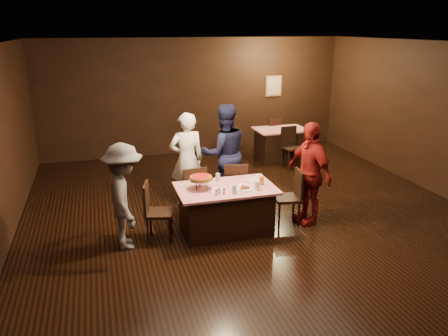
{
  "coord_description": "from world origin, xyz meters",
  "views": [
    {
      "loc": [
        -2.52,
        -6.24,
        3.26
      ],
      "look_at": [
        -0.55,
        0.43,
        1.0
      ],
      "focal_mm": 35.0,
      "sensor_mm": 36.0,
      "label": 1
    }
  ],
  "objects_px": {
    "back_table": "(280,144)",
    "chair_end_left": "(159,212)",
    "chair_far_right": "(235,186)",
    "chair_back_far": "(271,135)",
    "diner_white_jacket": "(187,159)",
    "main_table": "(226,209)",
    "diner_navy_hoodie": "(224,153)",
    "glass_front_left": "(234,189)",
    "glass_amber": "(261,181)",
    "diner_red_shirt": "(309,173)",
    "chair_far_left": "(192,191)",
    "glass_front_right": "(257,186)",
    "glass_back": "(218,178)",
    "pizza_stand": "(201,178)",
    "plate_empty": "(254,181)",
    "chair_back_near": "(292,147)",
    "diner_grey_knit": "(124,197)",
    "chair_end_right": "(287,197)"
  },
  "relations": [
    {
      "from": "diner_navy_hoodie",
      "to": "glass_amber",
      "type": "bearing_deg",
      "value": 99.79
    },
    {
      "from": "plate_empty",
      "to": "glass_front_right",
      "type": "bearing_deg",
      "value": -104.04
    },
    {
      "from": "chair_end_left",
      "to": "diner_navy_hoodie",
      "type": "height_order",
      "value": "diner_navy_hoodie"
    },
    {
      "from": "chair_far_right",
      "to": "glass_back",
      "type": "height_order",
      "value": "chair_far_right"
    },
    {
      "from": "chair_far_right",
      "to": "diner_grey_knit",
      "type": "bearing_deg",
      "value": 35.04
    },
    {
      "from": "chair_far_left",
      "to": "diner_white_jacket",
      "type": "bearing_deg",
      "value": -100.15
    },
    {
      "from": "diner_red_shirt",
      "to": "chair_back_near",
      "type": "bearing_deg",
      "value": 148.27
    },
    {
      "from": "chair_end_left",
      "to": "glass_back",
      "type": "relative_size",
      "value": 6.79
    },
    {
      "from": "diner_white_jacket",
      "to": "glass_back",
      "type": "distance_m",
      "value": 1.06
    },
    {
      "from": "diner_white_jacket",
      "to": "chair_back_near",
      "type": "bearing_deg",
      "value": -153.5
    },
    {
      "from": "chair_far_left",
      "to": "diner_red_shirt",
      "type": "bearing_deg",
      "value": 149.72
    },
    {
      "from": "chair_far_left",
      "to": "chair_end_right",
      "type": "bearing_deg",
      "value": 146.51
    },
    {
      "from": "chair_back_far",
      "to": "pizza_stand",
      "type": "distance_m",
      "value": 5.17
    },
    {
      "from": "diner_red_shirt",
      "to": "chair_far_right",
      "type": "bearing_deg",
      "value": -138.88
    },
    {
      "from": "back_table",
      "to": "diner_red_shirt",
      "type": "xyz_separation_m",
      "value": [
        -1.09,
        -3.71,
        0.5
      ]
    },
    {
      "from": "diner_navy_hoodie",
      "to": "glass_amber",
      "type": "distance_m",
      "value": 1.38
    },
    {
      "from": "diner_red_shirt",
      "to": "glass_front_left",
      "type": "bearing_deg",
      "value": -91.91
    },
    {
      "from": "chair_far_right",
      "to": "glass_front_left",
      "type": "height_order",
      "value": "chair_far_right"
    },
    {
      "from": "chair_far_left",
      "to": "chair_back_near",
      "type": "relative_size",
      "value": 1.0
    },
    {
      "from": "main_table",
      "to": "glass_amber",
      "type": "height_order",
      "value": "glass_amber"
    },
    {
      "from": "diner_red_shirt",
      "to": "chair_end_left",
      "type": "bearing_deg",
      "value": -102.99
    },
    {
      "from": "glass_front_left",
      "to": "main_table",
      "type": "bearing_deg",
      "value": 99.46
    },
    {
      "from": "back_table",
      "to": "chair_back_near",
      "type": "bearing_deg",
      "value": -90.0
    },
    {
      "from": "back_table",
      "to": "glass_back",
      "type": "distance_m",
      "value": 4.28
    },
    {
      "from": "diner_white_jacket",
      "to": "glass_front_right",
      "type": "xyz_separation_m",
      "value": [
        0.82,
        -1.56,
        -0.05
      ]
    },
    {
      "from": "chair_far_right",
      "to": "chair_back_far",
      "type": "height_order",
      "value": "same"
    },
    {
      "from": "glass_front_left",
      "to": "glass_front_right",
      "type": "distance_m",
      "value": 0.4
    },
    {
      "from": "back_table",
      "to": "chair_end_left",
      "type": "distance_m",
      "value": 5.17
    },
    {
      "from": "chair_far_right",
      "to": "plate_empty",
      "type": "distance_m",
      "value": 0.69
    },
    {
      "from": "diner_white_jacket",
      "to": "diner_grey_knit",
      "type": "distance_m",
      "value": 1.88
    },
    {
      "from": "chair_back_far",
      "to": "diner_red_shirt",
      "type": "xyz_separation_m",
      "value": [
        -1.09,
        -4.31,
        0.41
      ]
    },
    {
      "from": "pizza_stand",
      "to": "chair_end_left",
      "type": "bearing_deg",
      "value": -175.91
    },
    {
      "from": "chair_far_right",
      "to": "chair_end_right",
      "type": "relative_size",
      "value": 1.0
    },
    {
      "from": "diner_white_jacket",
      "to": "main_table",
      "type": "bearing_deg",
      "value": 102.81
    },
    {
      "from": "chair_far_left",
      "to": "chair_end_left",
      "type": "relative_size",
      "value": 1.0
    },
    {
      "from": "chair_end_left",
      "to": "diner_red_shirt",
      "type": "distance_m",
      "value": 2.6
    },
    {
      "from": "chair_far_right",
      "to": "chair_back_far",
      "type": "xyz_separation_m",
      "value": [
        2.16,
        3.51,
        0.0
      ]
    },
    {
      "from": "pizza_stand",
      "to": "plate_empty",
      "type": "xyz_separation_m",
      "value": [
        0.95,
        0.1,
        -0.17
      ]
    },
    {
      "from": "glass_front_left",
      "to": "glass_amber",
      "type": "distance_m",
      "value": 0.6
    },
    {
      "from": "chair_end_left",
      "to": "chair_far_left",
      "type": "bearing_deg",
      "value": -28.34
    },
    {
      "from": "diner_navy_hoodie",
      "to": "diner_red_shirt",
      "type": "bearing_deg",
      "value": 128.83
    },
    {
      "from": "glass_amber",
      "to": "diner_white_jacket",
      "type": "bearing_deg",
      "value": 125.46
    },
    {
      "from": "diner_red_shirt",
      "to": "glass_front_right",
      "type": "distance_m",
      "value": 1.03
    },
    {
      "from": "diner_white_jacket",
      "to": "diner_navy_hoodie",
      "type": "relative_size",
      "value": 0.94
    },
    {
      "from": "chair_end_right",
      "to": "diner_navy_hoodie",
      "type": "xyz_separation_m",
      "value": [
        -0.74,
        1.3,
        0.48
      ]
    },
    {
      "from": "glass_front_right",
      "to": "glass_back",
      "type": "relative_size",
      "value": 1.0
    },
    {
      "from": "main_table",
      "to": "diner_navy_hoodie",
      "type": "height_order",
      "value": "diner_navy_hoodie"
    },
    {
      "from": "glass_front_left",
      "to": "glass_amber",
      "type": "relative_size",
      "value": 1.0
    },
    {
      "from": "chair_end_left",
      "to": "chair_back_far",
      "type": "distance_m",
      "value": 5.61
    },
    {
      "from": "back_table",
      "to": "chair_back_far",
      "type": "height_order",
      "value": "chair_back_far"
    }
  ]
}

